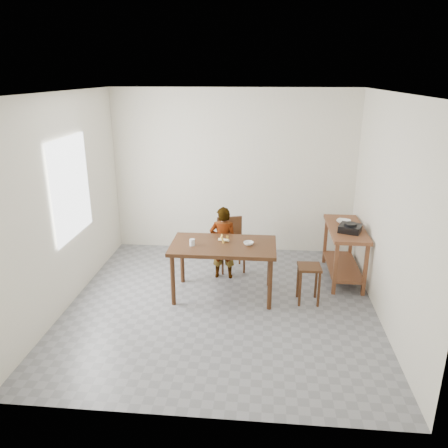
# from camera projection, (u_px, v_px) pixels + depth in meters

# --- Properties ---
(floor) EXTENTS (4.00, 4.00, 0.04)m
(floor) POSITION_uv_depth(u_px,v_px,m) (221.00, 306.00, 5.78)
(floor) COLOR slate
(floor) RESTS_ON ground
(ceiling) EXTENTS (4.00, 4.00, 0.04)m
(ceiling) POSITION_uv_depth(u_px,v_px,m) (221.00, 91.00, 4.88)
(ceiling) COLOR white
(ceiling) RESTS_ON wall_back
(wall_back) EXTENTS (4.00, 0.04, 2.70)m
(wall_back) POSITION_uv_depth(u_px,v_px,m) (233.00, 172.00, 7.23)
(wall_back) COLOR white
(wall_back) RESTS_ON ground
(wall_front) EXTENTS (4.00, 0.04, 2.70)m
(wall_front) POSITION_uv_depth(u_px,v_px,m) (195.00, 282.00, 3.43)
(wall_front) COLOR white
(wall_front) RESTS_ON ground
(wall_left) EXTENTS (0.04, 4.00, 2.70)m
(wall_left) POSITION_uv_depth(u_px,v_px,m) (62.00, 203.00, 5.51)
(wall_left) COLOR white
(wall_left) RESTS_ON ground
(wall_right) EXTENTS (0.04, 4.00, 2.70)m
(wall_right) POSITION_uv_depth(u_px,v_px,m) (391.00, 212.00, 5.15)
(wall_right) COLOR white
(wall_right) RESTS_ON ground
(window_pane) EXTENTS (0.02, 1.10, 1.30)m
(window_pane) POSITION_uv_depth(u_px,v_px,m) (71.00, 188.00, 5.64)
(window_pane) COLOR white
(window_pane) RESTS_ON wall_left
(dining_table) EXTENTS (1.40, 0.80, 0.75)m
(dining_table) POSITION_uv_depth(u_px,v_px,m) (223.00, 270.00, 5.93)
(dining_table) COLOR #402311
(dining_table) RESTS_ON floor
(prep_counter) EXTENTS (0.50, 1.20, 0.80)m
(prep_counter) POSITION_uv_depth(u_px,v_px,m) (344.00, 253.00, 6.43)
(prep_counter) COLOR brown
(prep_counter) RESTS_ON floor
(child) EXTENTS (0.40, 0.27, 1.10)m
(child) POSITION_uv_depth(u_px,v_px,m) (223.00, 243.00, 6.40)
(child) COLOR white
(child) RESTS_ON floor
(dining_chair) EXTENTS (0.48, 0.48, 0.80)m
(dining_chair) POSITION_uv_depth(u_px,v_px,m) (231.00, 245.00, 6.71)
(dining_chair) COLOR #402311
(dining_chair) RESTS_ON floor
(stool) EXTENTS (0.31, 0.31, 0.52)m
(stool) POSITION_uv_depth(u_px,v_px,m) (308.00, 284.00, 5.78)
(stool) COLOR #402311
(stool) RESTS_ON floor
(glass_tumbler) EXTENTS (0.07, 0.07, 0.09)m
(glass_tumbler) POSITION_uv_depth(u_px,v_px,m) (192.00, 242.00, 5.75)
(glass_tumbler) COLOR silver
(glass_tumbler) RESTS_ON dining_table
(small_bowl) EXTENTS (0.14, 0.14, 0.04)m
(small_bowl) POSITION_uv_depth(u_px,v_px,m) (248.00, 243.00, 5.78)
(small_bowl) COLOR white
(small_bowl) RESTS_ON dining_table
(banana) EXTENTS (0.21, 0.18, 0.06)m
(banana) POSITION_uv_depth(u_px,v_px,m) (224.00, 239.00, 5.89)
(banana) COLOR #DFC64A
(banana) RESTS_ON dining_table
(serving_bowl) EXTENTS (0.26, 0.26, 0.05)m
(serving_bowl) POSITION_uv_depth(u_px,v_px,m) (344.00, 222.00, 6.45)
(serving_bowl) COLOR white
(serving_bowl) RESTS_ON prep_counter
(gas_burner) EXTENTS (0.37, 0.37, 0.10)m
(gas_burner) POSITION_uv_depth(u_px,v_px,m) (350.00, 228.00, 6.11)
(gas_burner) COLOR black
(gas_burner) RESTS_ON prep_counter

